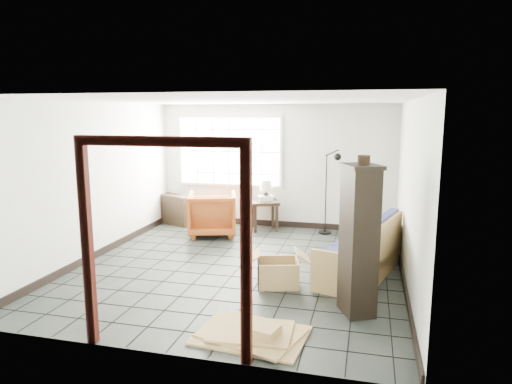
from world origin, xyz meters
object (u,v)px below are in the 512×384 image
(futon_sofa, at_px, (364,255))
(tall_shelf, at_px, (359,239))
(armchair, at_px, (212,212))
(side_table, at_px, (264,206))

(futon_sofa, height_order, tall_shelf, tall_shelf)
(armchair, height_order, side_table, armchair)
(futon_sofa, bearing_deg, side_table, 148.40)
(side_table, bearing_deg, futon_sofa, -48.13)
(side_table, relative_size, tall_shelf, 0.40)
(side_table, bearing_deg, tall_shelf, -61.33)
(futon_sofa, bearing_deg, armchair, 167.63)
(side_table, distance_m, tall_shelf, 4.21)
(futon_sofa, height_order, armchair, armchair)
(tall_shelf, bearing_deg, futon_sofa, 62.66)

